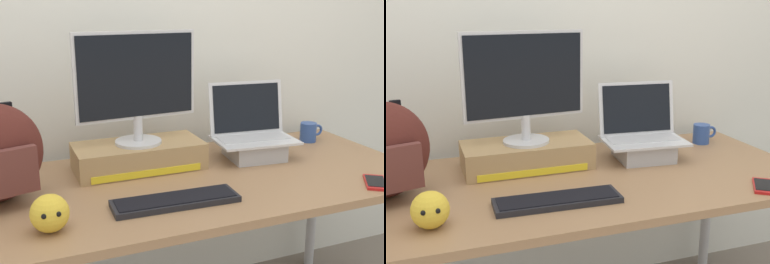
# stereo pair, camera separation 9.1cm
# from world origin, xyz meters

# --- Properties ---
(back_wall) EXTENTS (7.00, 0.10, 2.60)m
(back_wall) POSITION_xyz_m (0.00, 0.51, 1.30)
(back_wall) COLOR silver
(back_wall) RESTS_ON ground
(desk) EXTENTS (1.80, 0.82, 0.74)m
(desk) POSITION_xyz_m (0.00, 0.00, 0.68)
(desk) COLOR #99704C
(desk) RESTS_ON ground
(toner_box_yellow) EXTENTS (0.50, 0.24, 0.10)m
(toner_box_yellow) POSITION_xyz_m (-0.15, 0.18, 0.80)
(toner_box_yellow) COLOR #A88456
(toner_box_yellow) RESTS_ON desk
(desktop_monitor) EXTENTS (0.48, 0.18, 0.44)m
(desktop_monitor) POSITION_xyz_m (-0.15, 0.18, 1.08)
(desktop_monitor) COLOR silver
(desktop_monitor) RESTS_ON toner_box_yellow
(open_laptop) EXTENTS (0.36, 0.26, 0.31)m
(open_laptop) POSITION_xyz_m (0.34, 0.13, 0.81)
(open_laptop) COLOR #ADADB2
(open_laptop) RESTS_ON desk
(external_keyboard) EXTENTS (0.43, 0.14, 0.02)m
(external_keyboard) POSITION_xyz_m (-0.14, -0.20, 0.76)
(external_keyboard) COLOR black
(external_keyboard) RESTS_ON desk
(coffee_mug) EXTENTS (0.12, 0.08, 0.09)m
(coffee_mug) POSITION_xyz_m (0.71, 0.24, 0.79)
(coffee_mug) COLOR #2D4C93
(coffee_mug) RESTS_ON desk
(cell_phone) EXTENTS (0.15, 0.16, 0.01)m
(cell_phone) POSITION_xyz_m (0.60, -0.31, 0.75)
(cell_phone) COLOR red
(cell_phone) RESTS_ON desk
(plush_toy) EXTENTS (0.11, 0.11, 0.11)m
(plush_toy) POSITION_xyz_m (-0.54, -0.24, 0.80)
(plush_toy) COLOR gold
(plush_toy) RESTS_ON desk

